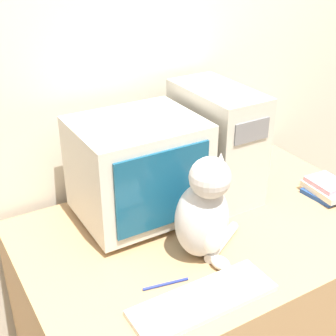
{
  "coord_description": "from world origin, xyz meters",
  "views": [
    {
      "loc": [
        -0.88,
        -0.72,
        1.76
      ],
      "look_at": [
        -0.16,
        0.49,
        1.03
      ],
      "focal_mm": 50.0,
      "sensor_mm": 36.0,
      "label": 1
    }
  ],
  "objects_px": {
    "keyboard": "(203,300)",
    "book_stack": "(328,188)",
    "crt_monitor": "(138,169)",
    "computer_tower": "(216,142)",
    "cat": "(205,213)",
    "pen": "(166,284)"
  },
  "relations": [
    {
      "from": "keyboard",
      "to": "book_stack",
      "type": "relative_size",
      "value": 2.31
    },
    {
      "from": "crt_monitor",
      "to": "book_stack",
      "type": "relative_size",
      "value": 2.26
    },
    {
      "from": "computer_tower",
      "to": "book_stack",
      "type": "bearing_deg",
      "value": -35.97
    },
    {
      "from": "keyboard",
      "to": "cat",
      "type": "height_order",
      "value": "cat"
    },
    {
      "from": "book_stack",
      "to": "crt_monitor",
      "type": "bearing_deg",
      "value": 160.75
    },
    {
      "from": "crt_monitor",
      "to": "computer_tower",
      "type": "bearing_deg",
      "value": 2.7
    },
    {
      "from": "keyboard",
      "to": "cat",
      "type": "bearing_deg",
      "value": 55.57
    },
    {
      "from": "pen",
      "to": "book_stack",
      "type": "bearing_deg",
      "value": 8.78
    },
    {
      "from": "crt_monitor",
      "to": "cat",
      "type": "distance_m",
      "value": 0.33
    },
    {
      "from": "keyboard",
      "to": "cat",
      "type": "xyz_separation_m",
      "value": [
        0.13,
        0.19,
        0.16
      ]
    },
    {
      "from": "keyboard",
      "to": "pen",
      "type": "relative_size",
      "value": 3.07
    },
    {
      "from": "keyboard",
      "to": "pen",
      "type": "distance_m",
      "value": 0.14
    },
    {
      "from": "cat",
      "to": "pen",
      "type": "height_order",
      "value": "cat"
    },
    {
      "from": "keyboard",
      "to": "pen",
      "type": "height_order",
      "value": "keyboard"
    },
    {
      "from": "cat",
      "to": "crt_monitor",
      "type": "bearing_deg",
      "value": 95.9
    },
    {
      "from": "computer_tower",
      "to": "pen",
      "type": "xyz_separation_m",
      "value": [
        -0.48,
        -0.41,
        -0.22
      ]
    },
    {
      "from": "cat",
      "to": "book_stack",
      "type": "xyz_separation_m",
      "value": [
        0.67,
        0.06,
        -0.13
      ]
    },
    {
      "from": "keyboard",
      "to": "cat",
      "type": "relative_size",
      "value": 1.2
    },
    {
      "from": "crt_monitor",
      "to": "cat",
      "type": "bearing_deg",
      "value": -76.83
    },
    {
      "from": "book_stack",
      "to": "pen",
      "type": "distance_m",
      "value": 0.87
    },
    {
      "from": "book_stack",
      "to": "pen",
      "type": "height_order",
      "value": "book_stack"
    },
    {
      "from": "keyboard",
      "to": "computer_tower",
      "type": "bearing_deg",
      "value": 51.82
    }
  ]
}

